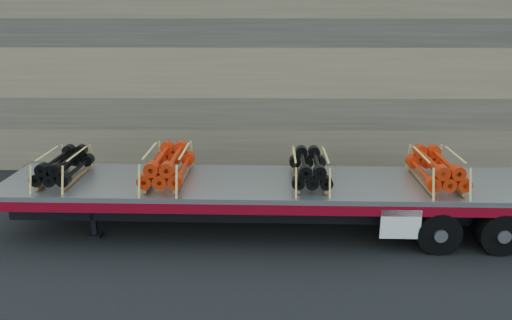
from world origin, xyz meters
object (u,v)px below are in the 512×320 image
Objects in this scene: trailer at (267,206)px; bundle_midfront at (168,166)px; bundle_rear at (437,169)px; bundle_front at (64,167)px; bundle_midrear at (310,169)px.

trailer is 2.94m from bundle_midfront.
bundle_midfront is at bearing -180.00° from bundle_rear.
bundle_front reaches higher than trailer.
bundle_front is at bearing 180.00° from trailer.
trailer is 7.04× the size of bundle_midrear.
bundle_midrear reaches higher than trailer.
bundle_midfront is 1.11× the size of bundle_midrear.
bundle_midfront reaches higher than bundle_midrear.
bundle_rear reaches higher than trailer.
bundle_midfront is 3.86m from bundle_midrear.
bundle_midrear is at bearing 0.00° from bundle_front.
trailer is 5.70m from bundle_front.
bundle_front is 0.88× the size of bundle_midfront.
bundle_front is 0.98× the size of bundle_midrear.
bundle_midrear is (6.74, -0.12, 0.01)m from bundle_front.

